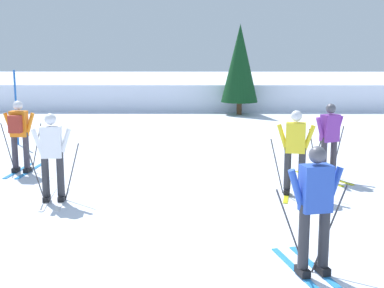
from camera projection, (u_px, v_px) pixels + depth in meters
ground_plane at (147, 272)px, 6.95m from camera, size 120.00×120.00×0.00m
far_snow_ridge at (184, 91)px, 28.36m from camera, size 80.00×8.53×1.24m
skier_purple at (329, 139)px, 11.67m from camera, size 1.05×1.59×1.71m
skier_orange at (19, 133)px, 12.29m from camera, size 1.00×1.62×1.71m
skier_white at (52, 155)px, 9.96m from camera, size 1.00×1.63×1.71m
skier_blue at (315, 207)px, 6.68m from camera, size 0.98×1.64×1.71m
skier_yellow at (295, 150)px, 10.43m from camera, size 0.99×1.64×1.71m
trail_marker_pole at (16, 108)px, 15.91m from camera, size 0.06×0.06×2.27m
conifer_far_left at (240, 63)px, 23.06m from camera, size 1.63×1.63×3.96m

